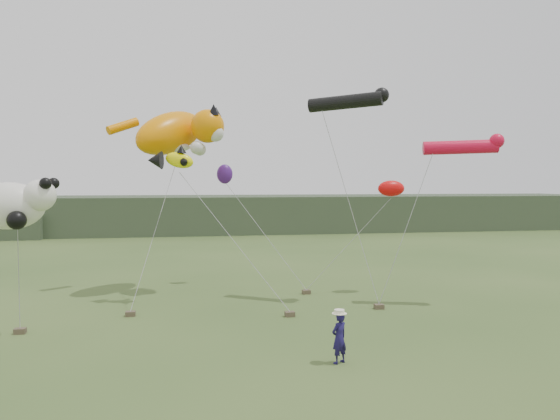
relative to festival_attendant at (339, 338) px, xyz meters
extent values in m
plane|color=#385123|center=(-0.62, 1.35, -0.79)|extent=(120.00, 120.00, 0.00)
cube|color=#2D3D28|center=(-0.62, 46.35, 1.21)|extent=(90.00, 12.00, 4.00)
imported|color=#191347|center=(0.00, 0.00, 0.00)|extent=(0.69, 0.62, 1.59)
cube|color=brown|center=(-6.89, 7.26, -0.69)|extent=(0.40, 0.32, 0.20)
cube|color=brown|center=(-0.35, 6.02, -0.69)|extent=(0.40, 0.32, 0.20)
cube|color=brown|center=(3.79, 6.65, -0.69)|extent=(0.40, 0.32, 0.20)
cube|color=brown|center=(-10.66, 5.27, -0.69)|extent=(0.40, 0.32, 0.20)
cube|color=brown|center=(1.36, 10.37, -0.69)|extent=(0.40, 0.32, 0.20)
ellipsoid|color=orange|center=(-5.29, 12.56, 7.31)|extent=(4.84, 4.91, 3.29)
sphere|color=orange|center=(-3.43, 11.63, 7.59)|extent=(1.67, 1.67, 1.67)
cone|color=black|center=(-3.16, 11.17, 8.38)|extent=(0.52, 0.63, 0.63)
cone|color=black|center=(-2.97, 12.10, 8.38)|extent=(0.52, 0.60, 0.59)
sphere|color=silver|center=(-3.06, 11.35, 7.22)|extent=(0.83, 0.83, 0.83)
ellipsoid|color=silver|center=(-5.10, 12.28, 6.57)|extent=(1.63, 0.82, 0.51)
sphere|color=silver|center=(-3.99, 11.08, 6.48)|extent=(0.65, 0.65, 0.65)
sphere|color=silver|center=(-3.81, 12.37, 6.48)|extent=(0.65, 0.65, 0.65)
cylinder|color=orange|center=(-7.70, 13.30, 7.68)|extent=(1.73, 1.26, 1.01)
ellipsoid|color=#FCF307|center=(-4.83, 9.63, 5.81)|extent=(1.52, 0.87, 0.97)
cone|color=black|center=(-5.95, 9.91, 5.81)|extent=(0.83, 0.97, 0.84)
cone|color=black|center=(-4.74, 9.63, 6.32)|extent=(0.47, 0.47, 0.37)
cone|color=black|center=(-4.55, 9.16, 5.71)|extent=(0.50, 0.52, 0.37)
cone|color=black|center=(-4.55, 10.10, 5.71)|extent=(0.50, 0.52, 0.37)
cylinder|color=black|center=(2.85, 8.83, 8.55)|extent=(3.33, 2.45, 0.82)
sphere|color=black|center=(4.43, 8.27, 8.83)|extent=(0.70, 0.70, 0.70)
cylinder|color=red|center=(7.74, 7.02, 6.38)|extent=(3.34, 1.51, 0.70)
sphere|color=red|center=(9.22, 6.49, 6.65)|extent=(0.66, 0.66, 0.66)
ellipsoid|color=white|center=(-10.88, 5.03, 3.95)|extent=(2.56, 1.71, 1.71)
sphere|color=white|center=(-9.74, 4.75, 4.33)|extent=(1.14, 1.14, 1.14)
sphere|color=black|center=(-9.46, 4.37, 4.76)|extent=(0.42, 0.42, 0.42)
sphere|color=black|center=(-9.36, 5.17, 4.76)|extent=(0.42, 0.42, 0.42)
sphere|color=black|center=(-10.41, 4.27, 3.47)|extent=(0.66, 0.66, 0.66)
ellipsoid|color=red|center=(5.68, 10.11, 4.48)|extent=(1.38, 0.80, 0.80)
ellipsoid|color=#451773|center=(-2.41, 13.96, 5.24)|extent=(0.87, 0.58, 1.06)
camera|label=1|loc=(-4.75, -15.99, 4.81)|focal=35.00mm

